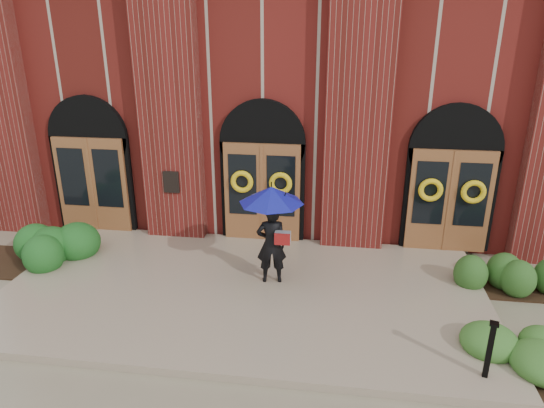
% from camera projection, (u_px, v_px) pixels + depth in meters
% --- Properties ---
extents(ground, '(90.00, 90.00, 0.00)m').
position_uv_depth(ground, '(241.00, 298.00, 10.04)').
color(ground, gray).
rests_on(ground, ground).
extents(landing, '(10.00, 5.30, 0.15)m').
position_uv_depth(landing, '(243.00, 292.00, 10.15)').
color(landing, gray).
rests_on(landing, ground).
extents(church_building, '(16.20, 12.53, 7.00)m').
position_uv_depth(church_building, '(290.00, 80.00, 16.97)').
color(church_building, maroon).
rests_on(church_building, ground).
extents(man_with_umbrella, '(1.55, 1.55, 2.13)m').
position_uv_depth(man_with_umbrella, '(272.00, 216.00, 9.92)').
color(man_with_umbrella, black).
rests_on(man_with_umbrella, landing).
extents(metal_post, '(0.16, 0.16, 0.98)m').
position_uv_depth(metal_post, '(490.00, 349.00, 7.43)').
color(metal_post, black).
rests_on(metal_post, landing).
extents(hedge_wall_left, '(3.38, 1.35, 0.87)m').
position_uv_depth(hedge_wall_left, '(11.00, 247.00, 11.38)').
color(hedge_wall_left, '#1A501B').
rests_on(hedge_wall_left, ground).
extents(hedge_wall_right, '(2.93, 1.17, 0.75)m').
position_uv_depth(hedge_wall_right, '(518.00, 271.00, 10.39)').
color(hedge_wall_right, '#274E1B').
rests_on(hedge_wall_right, ground).
extents(hedge_front_right, '(1.46, 1.25, 0.52)m').
position_uv_depth(hedge_front_right, '(537.00, 361.00, 7.78)').
color(hedge_front_right, '#326022').
rests_on(hedge_front_right, ground).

